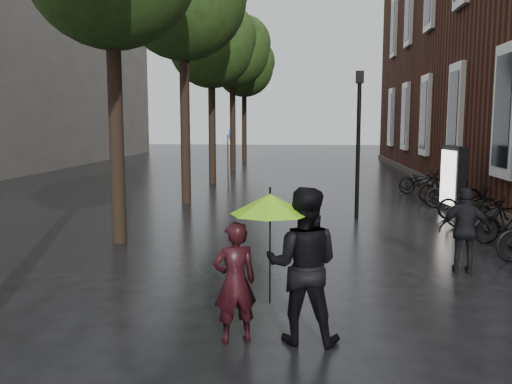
# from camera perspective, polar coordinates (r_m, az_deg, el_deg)

# --- Properties ---
(street_trees) EXTENTS (4.33, 34.03, 8.91)m
(street_trees) POSITION_cam_1_polar(r_m,az_deg,el_deg) (21.33, -6.09, 17.14)
(street_trees) COLOR black
(street_trees) RESTS_ON ground
(person_burgundy) EXTENTS (0.65, 0.55, 1.52)m
(person_burgundy) POSITION_cam_1_polar(r_m,az_deg,el_deg) (6.76, -2.24, -9.46)
(person_burgundy) COLOR black
(person_burgundy) RESTS_ON ground
(person_black) EXTENTS (1.01, 0.82, 1.94)m
(person_black) POSITION_cam_1_polar(r_m,az_deg,el_deg) (6.74, 4.96, -7.69)
(person_black) COLOR black
(person_black) RESTS_ON ground
(lime_umbrella) EXTENTS (0.98, 0.98, 1.45)m
(lime_umbrella) POSITION_cam_1_polar(r_m,az_deg,el_deg) (6.54, 1.49, -1.27)
(lime_umbrella) COLOR black
(lime_umbrella) RESTS_ON ground
(pedestrian_walking) EXTENTS (0.96, 0.53, 1.55)m
(pedestrian_walking) POSITION_cam_1_polar(r_m,az_deg,el_deg) (10.48, 21.17, -3.78)
(pedestrian_walking) COLOR black
(pedestrian_walking) RESTS_ON ground
(parked_bicycles) EXTENTS (2.08, 13.65, 1.03)m
(parked_bicycles) POSITION_cam_1_polar(r_m,az_deg,el_deg) (16.57, 21.14, -0.86)
(parked_bicycles) COLOR black
(parked_bicycles) RESTS_ON ground
(ad_lightbox) EXTENTS (0.30, 1.32, 2.00)m
(ad_lightbox) POSITION_cam_1_polar(r_m,az_deg,el_deg) (17.42, 20.00, 1.31)
(ad_lightbox) COLOR black
(ad_lightbox) RESTS_ON ground
(lamp_post) EXTENTS (0.21, 0.21, 4.10)m
(lamp_post) POSITION_cam_1_polar(r_m,az_deg,el_deg) (15.38, 10.74, 6.43)
(lamp_post) COLOR black
(lamp_post) RESTS_ON ground
(cycle_sign) EXTENTS (0.13, 0.44, 2.40)m
(cycle_sign) POSITION_cam_1_polar(r_m,az_deg,el_deg) (23.24, -2.88, 4.61)
(cycle_sign) COLOR #262628
(cycle_sign) RESTS_ON ground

